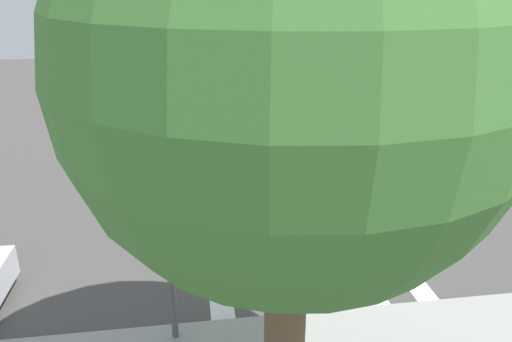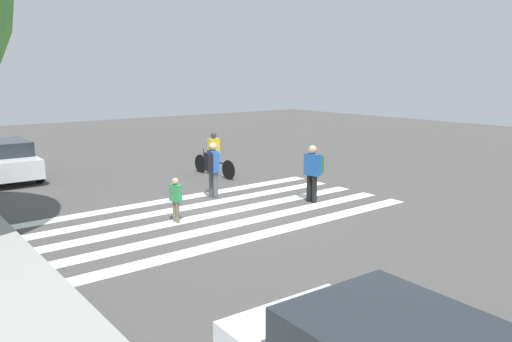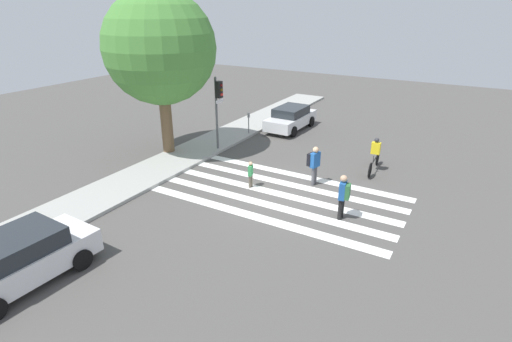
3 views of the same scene
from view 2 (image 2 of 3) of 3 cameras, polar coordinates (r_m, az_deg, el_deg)
name	(u,v)px [view 2 (image 2 of 3)]	position (r m, az deg, el deg)	size (l,w,h in m)	color
ground_plane	(222,213)	(13.93, -3.88, -4.79)	(60.00, 60.00, 0.00)	#4C4947
crosswalk_stripes	(222,213)	(13.93, -3.88, -4.78)	(4.82, 10.00, 0.01)	white
pedestrian_adult_yellow_jacket	(313,169)	(14.96, 6.57, 0.24)	(0.51, 0.44, 1.73)	black
pedestrian_adult_blue_shirt	(176,197)	(13.01, -9.17, -3.00)	(0.36, 0.23, 1.18)	#6B6051
pedestrian_adult_tall_backpack	(212,166)	(15.43, -5.03, 0.62)	(0.52, 0.47, 1.74)	#4C4C51
cyclist_mid_street	(214,153)	(18.81, -4.85, 2.04)	(2.47, 0.41, 1.65)	black
car_parked_far_curb	(5,160)	(20.32, -26.76, 1.17)	(4.20, 1.94, 1.43)	silver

